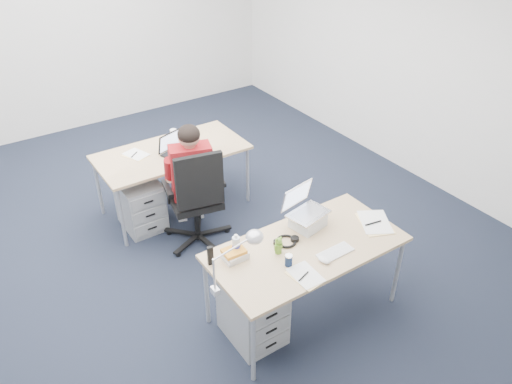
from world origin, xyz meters
TOP-DOWN VIEW (x-y plane):
  - floor at (0.00, 0.00)m, footprint 7.00×7.00m
  - room at (0.00, 0.00)m, footprint 6.02×7.02m
  - desk_near at (0.35, -1.34)m, footprint 1.60×0.80m
  - desk_far at (0.15, 0.74)m, footprint 1.60×0.80m
  - office_chair at (0.06, 0.05)m, footprint 0.84×0.84m
  - seated_person at (0.10, 0.22)m, footprint 0.53×0.76m
  - drawer_pedestal_near at (-0.16, -1.32)m, footprint 0.40×0.50m
  - drawer_pedestal_far at (-0.32, 0.63)m, footprint 0.40×0.50m
  - silver_laptop at (0.52, -1.13)m, footprint 0.38×0.32m
  - wireless_keyboard at (0.48, -1.53)m, footprint 0.31×0.13m
  - computer_mouse at (0.34, -1.56)m, footprint 0.09×0.12m
  - headphones at (0.24, -1.21)m, footprint 0.26×0.22m
  - can_koozie at (0.09, -1.44)m, footprint 0.07×0.07m
  - water_bottle at (-0.18, -1.12)m, footprint 0.07×0.07m
  - bear_figurine at (0.11, -1.27)m, footprint 0.09×0.07m
  - book_stack at (-0.21, -1.14)m, footprint 0.21×0.18m
  - cordless_phone at (-0.40, -1.10)m, footprint 0.05×0.03m
  - papers_left at (0.11, -1.61)m, footprint 0.19×0.27m
  - papers_right at (1.02, -1.42)m, footprint 0.37×0.41m
  - sunglasses at (0.52, -1.22)m, footprint 0.11×0.06m
  - desk_lamp at (-0.40, -1.39)m, footprint 0.41×0.27m
  - dark_laptop at (0.19, 0.65)m, footprint 0.41×0.41m
  - far_cup at (0.30, 0.99)m, footprint 0.09×0.09m
  - far_papers at (-0.21, 0.86)m, footprint 0.26×0.31m

SIDE VIEW (x-z plane):
  - floor at x=0.00m, z-range 0.00..0.00m
  - drawer_pedestal_near at x=-0.16m, z-range 0.00..0.55m
  - drawer_pedestal_far at x=-0.32m, z-range 0.00..0.55m
  - office_chair at x=0.06m, z-range -0.24..0.88m
  - seated_person at x=0.10m, z-range 0.01..1.31m
  - desk_near at x=0.35m, z-range 0.32..1.05m
  - desk_far at x=0.15m, z-range 0.32..1.05m
  - far_papers at x=-0.21m, z-range 0.73..0.74m
  - papers_left at x=0.11m, z-range 0.73..0.74m
  - papers_right at x=1.02m, z-range 0.73..0.74m
  - wireless_keyboard at x=0.48m, z-range 0.73..0.75m
  - sunglasses at x=0.52m, z-range 0.73..0.75m
  - headphones at x=0.24m, z-range 0.73..0.77m
  - computer_mouse at x=0.34m, z-range 0.73..0.77m
  - book_stack at x=-0.21m, z-range 0.73..0.81m
  - can_koozie at x=0.09m, z-range 0.73..0.83m
  - far_cup at x=0.30m, z-range 0.73..0.84m
  - bear_figurine at x=0.11m, z-range 0.73..0.88m
  - cordless_phone at x=-0.40m, z-range 0.73..0.90m
  - water_bottle at x=-0.18m, z-range 0.73..0.93m
  - dark_laptop at x=0.19m, z-range 0.73..0.97m
  - silver_laptop at x=0.52m, z-range 0.73..1.09m
  - desk_lamp at x=-0.40m, z-range 0.73..1.16m
  - room at x=0.00m, z-range 0.31..3.12m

